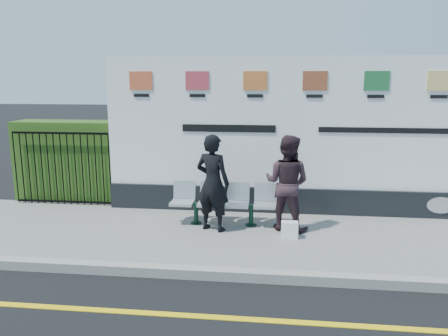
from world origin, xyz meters
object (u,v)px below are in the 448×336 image
billboard (312,147)px  woman_right (287,183)px  woman_left (213,183)px  bench (223,214)px

billboard → woman_right: bearing=-115.5°
woman_right → woman_left: bearing=29.7°
billboard → bench: bearing=-150.1°
billboard → bench: billboard is taller
bench → woman_right: (1.11, -0.10, 0.63)m
billboard → woman_left: 2.18m
billboard → woman_left: billboard is taller
bench → woman_right: size_ratio=1.15×
billboard → woman_right: (-0.49, -1.02, -0.47)m
woman_left → woman_right: 1.28m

